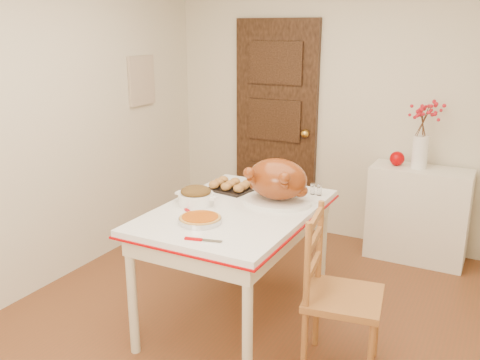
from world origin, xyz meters
The scene contains 18 objects.
floor centered at (0.00, 0.00, 0.00)m, with size 3.50×4.00×0.00m, color brown.
wall_back centered at (0.00, 2.00, 1.25)m, with size 3.50×0.00×2.50m, color beige.
wall_left centered at (-1.75, 0.00, 1.25)m, with size 0.00×4.00×2.50m, color beige.
door_back centered at (-0.70, 1.97, 1.03)m, with size 0.85×0.06×2.06m, color black.
photo_board centered at (-1.73, 1.20, 1.50)m, with size 0.03×0.35×0.45m, color beige.
sideboard centered at (0.75, 1.78, 0.41)m, with size 0.83×0.37×0.83m, color white.
kitchen_table centered at (-0.16, 0.14, 0.42)m, with size 0.95×1.39×0.83m, color white, non-canonical shape.
chair_oak centered at (0.63, -0.03, 0.49)m, with size 0.43×0.43×0.98m, color #9D592C, non-canonical shape.
berry_vase centered at (0.71, 1.78, 1.11)m, with size 0.30×0.30×0.58m, color white, non-canonical shape.
apple centered at (0.53, 1.78, 0.89)m, with size 0.13×0.13×0.13m, color #A30002.
turkey_platter centered at (0.03, 0.36, 0.98)m, with size 0.48×0.38×0.30m, color maroon, non-canonical shape.
pumpkin_pie centered at (-0.23, -0.20, 0.86)m, with size 0.26×0.26×0.05m, color #A84405.
stuffing_dish centered at (-0.44, 0.09, 0.89)m, with size 0.30×0.24×0.12m, color #553A17, non-canonical shape.
rolls_tray centered at (-0.38, 0.46, 0.87)m, with size 0.29×0.23×0.08m, color olive, non-canonical shape.
pie_server centered at (-0.07, -0.43, 0.84)m, with size 0.22×0.06×0.01m, color silver, non-canonical shape.
carving_knife centered at (-0.35, -0.11, 0.84)m, with size 0.22×0.05×0.01m, color silver, non-canonical shape.
drinking_glass centered at (-0.12, 0.73, 0.89)m, with size 0.07×0.07×0.12m, color white.
shaker_pair centered at (0.20, 0.65, 0.87)m, with size 0.08×0.03×0.08m, color white, non-canonical shape.
Camera 1 is at (1.36, -2.70, 1.97)m, focal length 38.90 mm.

